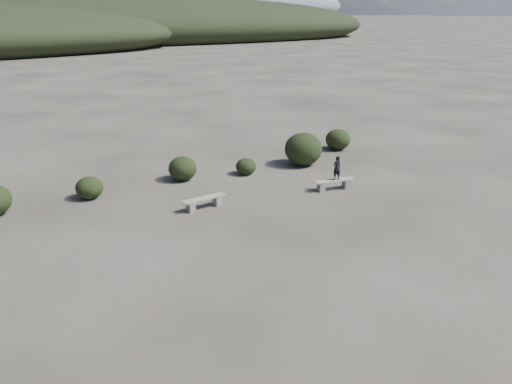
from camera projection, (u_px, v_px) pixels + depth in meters
ground at (337, 257)px, 14.83m from camera, size 1200.00×1200.00×0.00m
bench_left at (204, 202)px, 18.41m from camera, size 1.71×0.50×0.42m
bench_right at (334, 184)px, 20.33m from camera, size 1.75×0.68×0.43m
seated_person at (337, 168)px, 20.13m from camera, size 0.38×0.27×0.99m
shrub_a at (89, 188)px, 19.35m from camera, size 1.06×1.06×0.87m
shrub_b at (183, 168)px, 21.42m from camera, size 1.22×1.22×1.04m
shrub_c at (246, 166)px, 22.23m from camera, size 0.92×0.92×0.74m
shrub_d at (303, 149)px, 23.46m from camera, size 1.77×1.77×1.55m
shrub_e at (338, 139)px, 26.16m from camera, size 1.30×1.30×1.08m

